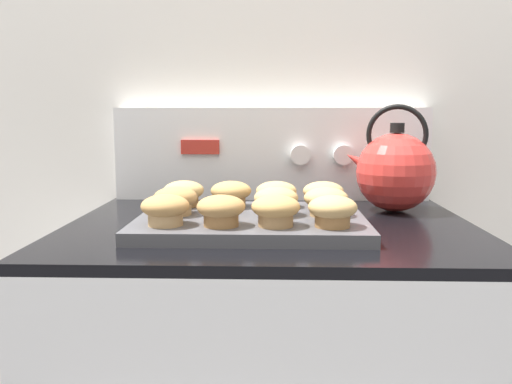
{
  "coord_description": "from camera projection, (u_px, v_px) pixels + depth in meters",
  "views": [
    {
      "loc": [
        0.01,
        -0.68,
        1.13
      ],
      "look_at": [
        -0.03,
        0.32,
        0.98
      ],
      "focal_mm": 38.0,
      "sensor_mm": 36.0,
      "label": 1
    }
  ],
  "objects": [
    {
      "name": "wall_back",
      "position": [
        272.0,
        82.0,
        1.31
      ],
      "size": [
        8.0,
        0.05,
        2.4
      ],
      "color": "white",
      "rests_on": "ground_plane"
    },
    {
      "name": "control_panel",
      "position": [
        272.0,
        154.0,
        1.28
      ],
      "size": [
        0.73,
        0.07,
        0.22
      ],
      "color": "white",
      "rests_on": "stove_range"
    },
    {
      "name": "muffin_pan",
      "position": [
        251.0,
        222.0,
        0.97
      ],
      "size": [
        0.4,
        0.31,
        0.02
      ],
      "color": "#4C4C51",
      "rests_on": "stove_range"
    },
    {
      "name": "muffin_r0_c0",
      "position": [
        165.0,
        209.0,
        0.88
      ],
      "size": [
        0.08,
        0.08,
        0.05
      ],
      "color": "tan",
      "rests_on": "muffin_pan"
    },
    {
      "name": "muffin_r0_c1",
      "position": [
        221.0,
        210.0,
        0.87
      ],
      "size": [
        0.08,
        0.08,
        0.05
      ],
      "color": "olive",
      "rests_on": "muffin_pan"
    },
    {
      "name": "muffin_r0_c2",
      "position": [
        276.0,
        210.0,
        0.87
      ],
      "size": [
        0.08,
        0.08,
        0.05
      ],
      "color": "#A37A4C",
      "rests_on": "muffin_pan"
    },
    {
      "name": "muffin_r0_c3",
      "position": [
        333.0,
        210.0,
        0.86
      ],
      "size": [
        0.08,
        0.08,
        0.05
      ],
      "color": "olive",
      "rests_on": "muffin_pan"
    },
    {
      "name": "muffin_r1_c0",
      "position": [
        176.0,
        200.0,
        0.97
      ],
      "size": [
        0.08,
        0.08,
        0.05
      ],
      "color": "tan",
      "rests_on": "muffin_pan"
    },
    {
      "name": "muffin_r1_c2",
      "position": [
        276.0,
        200.0,
        0.96
      ],
      "size": [
        0.08,
        0.08,
        0.05
      ],
      "color": "#A37A4C",
      "rests_on": "muffin_pan"
    },
    {
      "name": "muffin_r1_c3",
      "position": [
        326.0,
        201.0,
        0.96
      ],
      "size": [
        0.08,
        0.08,
        0.05
      ],
      "color": "tan",
      "rests_on": "muffin_pan"
    },
    {
      "name": "muffin_r2_c0",
      "position": [
        184.0,
        193.0,
        1.05
      ],
      "size": [
        0.08,
        0.08,
        0.05
      ],
      "color": "olive",
      "rests_on": "muffin_pan"
    },
    {
      "name": "muffin_r2_c1",
      "position": [
        231.0,
        193.0,
        1.05
      ],
      "size": [
        0.08,
        0.08,
        0.05
      ],
      "color": "tan",
      "rests_on": "muffin_pan"
    },
    {
      "name": "muffin_r2_c2",
      "position": [
        276.0,
        193.0,
        1.05
      ],
      "size": [
        0.08,
        0.08,
        0.05
      ],
      "color": "tan",
      "rests_on": "muffin_pan"
    },
    {
      "name": "muffin_r2_c3",
      "position": [
        323.0,
        194.0,
        1.04
      ],
      "size": [
        0.08,
        0.08,
        0.05
      ],
      "color": "olive",
      "rests_on": "muffin_pan"
    },
    {
      "name": "tea_kettle",
      "position": [
        395.0,
        171.0,
        1.12
      ],
      "size": [
        0.19,
        0.16,
        0.22
      ],
      "color": "red",
      "rests_on": "stove_range"
    }
  ]
}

